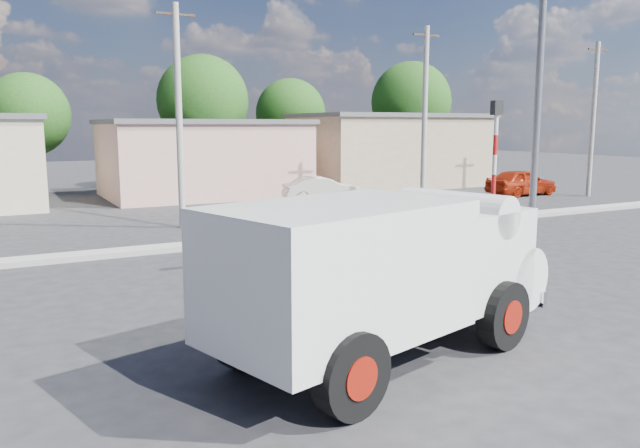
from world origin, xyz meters
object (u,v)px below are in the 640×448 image
car_red (521,182)px  streetlight (535,76)px  bicycle (350,278)px  traffic_pole (494,171)px  cyclist (350,263)px  car_cream (322,189)px  truck (391,269)px

car_red → streetlight: (-12.96, -12.76, 4.25)m
bicycle → traffic_pole: size_ratio=0.42×
bicycle → cyclist: bearing=-0.0°
bicycle → traffic_pole: 5.20m
bicycle → car_cream: bearing=-27.3°
car_cream → streetlight: size_ratio=0.42×
cyclist → traffic_pole: (4.69, 0.72, 1.77)m
bicycle → car_red: bearing=-55.7°
cyclist → streetlight: 7.00m
cyclist → car_red: size_ratio=0.39×
bicycle → truck: bearing=159.5°
car_cream → car_red: car_red is taller
cyclist → car_red: 22.80m
bicycle → cyclist: 0.35m
streetlight → car_red: bearing=44.6°
cyclist → truck: bearing=159.5°
car_cream → cyclist: bearing=166.2°
truck → traffic_pole: (5.80, 3.84, 1.14)m
traffic_pole → streetlight: streetlight is taller
truck → car_cream: (8.84, 18.77, -0.82)m
car_red → car_cream: bearing=74.2°
car_cream → traffic_pole: (-3.04, -14.93, 1.97)m
car_cream → streetlight: streetlight is taller
car_cream → streetlight: (-2.10, -15.23, 4.33)m
cyclist → traffic_pole: bearing=-82.3°
streetlight → truck: bearing=-152.3°
truck → streetlight: (6.74, 3.54, 3.51)m
truck → car_cream: 20.76m
bicycle → car_red: size_ratio=0.43×
truck → streetlight: 8.38m
truck → traffic_pole: 7.05m
truck → streetlight: streetlight is taller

